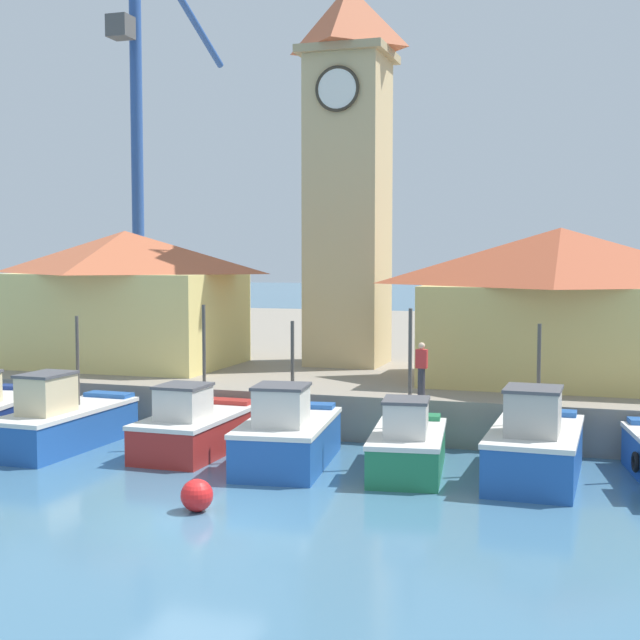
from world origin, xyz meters
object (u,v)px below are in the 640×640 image
(fishing_boat_left_inner, at_px, (195,428))
(fishing_boat_center, at_px, (408,446))
(fishing_boat_left_outer, at_px, (64,422))
(port_crane_near, at_px, (142,195))
(fishing_boat_mid_left, at_px, (287,437))
(warehouse_right, at_px, (559,304))
(fishing_boat_mid_right, at_px, (535,447))
(clock_tower, at_px, (348,166))
(warehouse_left, at_px, (126,296))
(dock_worker_near_tower, at_px, (422,368))
(mooring_buoy, at_px, (197,495))

(fishing_boat_left_inner, height_order, fishing_boat_center, fishing_boat_center)
(fishing_boat_left_outer, xyz_separation_m, port_crane_near, (-6.08, 15.83, 7.64))
(fishing_boat_mid_left, bearing_deg, warehouse_right, 51.16)
(fishing_boat_mid_right, xyz_separation_m, clock_tower, (-7.82, 10.46, 8.15))
(warehouse_left, distance_m, port_crane_near, 9.56)
(fishing_boat_mid_left, relative_size, dock_worker_near_tower, 2.91)
(warehouse_left, bearing_deg, dock_worker_near_tower, -18.55)
(fishing_boat_left_outer, distance_m, fishing_boat_mid_left, 6.90)
(fishing_boat_left_outer, bearing_deg, mooring_buoy, -35.88)
(fishing_boat_left_inner, bearing_deg, warehouse_right, 37.81)
(warehouse_left, xyz_separation_m, port_crane_near, (-3.50, 7.73, 4.39))
(fishing_boat_center, relative_size, warehouse_right, 0.48)
(fishing_boat_left_inner, xyz_separation_m, mooring_buoy, (2.57, -5.30, -0.35))
(clock_tower, bearing_deg, fishing_boat_mid_right, -53.22)
(warehouse_right, bearing_deg, warehouse_left, -179.96)
(fishing_boat_mid_right, distance_m, dock_worker_near_tower, 5.22)
(fishing_boat_center, relative_size, port_crane_near, 0.22)
(clock_tower, xyz_separation_m, warehouse_right, (8.01, -2.79, -4.96))
(warehouse_left, xyz_separation_m, warehouse_right, (16.06, 0.01, -0.01))
(fishing_boat_mid_left, xyz_separation_m, dock_worker_near_tower, (2.81, 4.04, 1.45))
(fishing_boat_left_outer, bearing_deg, warehouse_right, 31.03)
(mooring_buoy, bearing_deg, fishing_boat_left_inner, 115.87)
(fishing_boat_left_inner, height_order, fishing_boat_mid_left, fishing_boat_left_inner)
(fishing_boat_left_outer, distance_m, warehouse_left, 9.10)
(mooring_buoy, bearing_deg, fishing_boat_mid_left, 84.19)
(fishing_boat_left_inner, height_order, dock_worker_near_tower, fishing_boat_left_inner)
(fishing_boat_left_outer, relative_size, fishing_boat_center, 1.20)
(fishing_boat_center, bearing_deg, port_crane_near, 135.94)
(clock_tower, bearing_deg, mooring_buoy, -86.45)
(clock_tower, xyz_separation_m, warehouse_left, (-8.05, -2.80, -4.96))
(fishing_boat_center, relative_size, fishing_boat_mid_right, 0.90)
(warehouse_right, height_order, mooring_buoy, warehouse_right)
(fishing_boat_left_inner, height_order, fishing_boat_mid_right, fishing_boat_left_inner)
(warehouse_left, relative_size, mooring_buoy, 11.72)
(fishing_boat_mid_left, xyz_separation_m, mooring_buoy, (-0.47, -4.59, -0.42))
(fishing_boat_mid_right, height_order, dock_worker_near_tower, fishing_boat_mid_right)
(fishing_boat_mid_left, distance_m, dock_worker_near_tower, 5.13)
(port_crane_near, bearing_deg, warehouse_right, -21.54)
(fishing_boat_center, bearing_deg, fishing_boat_left_inner, 175.57)
(fishing_boat_left_inner, distance_m, warehouse_right, 12.61)
(clock_tower, bearing_deg, fishing_boat_left_inner, -98.90)
(fishing_boat_mid_left, bearing_deg, fishing_boat_mid_right, 4.46)
(fishing_boat_mid_left, relative_size, fishing_boat_center, 1.11)
(warehouse_right, bearing_deg, port_crane_near, 158.46)
(mooring_buoy, relative_size, dock_worker_near_tower, 0.44)
(fishing_boat_left_inner, distance_m, fishing_boat_center, 6.27)
(warehouse_left, distance_m, warehouse_right, 16.06)
(fishing_boat_left_outer, distance_m, clock_tower, 14.69)
(fishing_boat_mid_right, bearing_deg, clock_tower, 126.78)
(clock_tower, relative_size, warehouse_right, 1.78)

